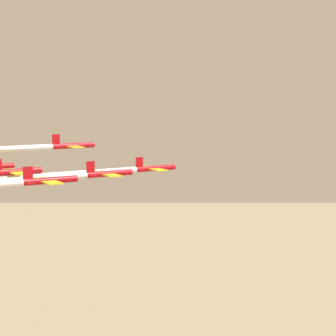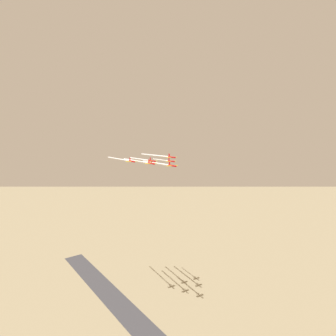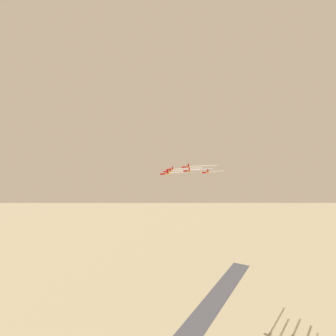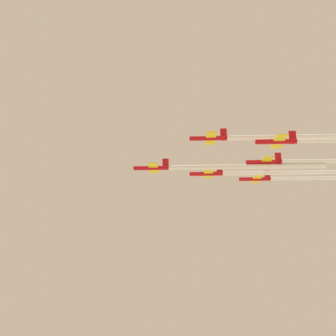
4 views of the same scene
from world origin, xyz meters
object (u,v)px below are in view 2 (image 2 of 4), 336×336
at_px(jet_0, 172,166).
at_px(jet_2, 151,163).
at_px(jet_5, 132,161).
at_px(jet_3, 171,161).
at_px(jet_4, 152,161).
at_px(jet_1, 172,157).

bearing_deg(jet_0, jet_2, -59.53).
xyz_separation_m(jet_0, jet_5, (-33.61, -15.59, 1.84)).
bearing_deg(jet_3, jet_5, -0.00).
bearing_deg(jet_4, jet_3, 180.00).
relative_size(jet_0, jet_4, 1.00).
xyz_separation_m(jet_0, jet_2, (-16.80, -7.80, 0.93)).
xyz_separation_m(jet_1, jet_5, (-18.63, -26.49, -3.29)).
bearing_deg(jet_2, jet_4, -120.47).
xyz_separation_m(jet_0, jet_1, (-14.98, 10.90, 5.13)).
bearing_deg(jet_5, jet_2, 120.47).
bearing_deg(jet_5, jet_4, 180.00).
bearing_deg(jet_5, jet_3, 180.00).
distance_m(jet_4, jet_5, 18.79).
xyz_separation_m(jet_2, jet_3, (-13.15, 29.60, -0.60)).
distance_m(jet_0, jet_3, 37.05).
bearing_deg(jet_1, jet_4, -59.53).
bearing_deg(jet_4, jet_1, 120.47).
relative_size(jet_2, jet_4, 1.00).
xyz_separation_m(jet_1, jet_3, (-14.98, 10.90, -4.80)).
bearing_deg(jet_3, jet_1, 59.53).
distance_m(jet_2, jet_5, 18.55).
relative_size(jet_1, jet_2, 1.00).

